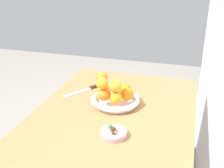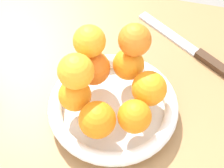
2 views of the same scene
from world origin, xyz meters
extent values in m
cube|color=#9E7042|center=(0.00, 0.00, 0.72)|extent=(1.10, 0.76, 0.04)
cylinder|color=#9E7042|center=(-0.49, -0.32, 0.35)|extent=(0.05, 0.05, 0.70)
cylinder|color=#9E7042|center=(-0.49, 0.32, 0.35)|extent=(0.05, 0.05, 0.70)
cylinder|color=white|center=(-0.10, -0.02, 0.75)|extent=(0.20, 0.20, 0.01)
torus|color=white|center=(-0.10, -0.02, 0.77)|extent=(0.25, 0.25, 0.03)
cylinder|color=#B28C99|center=(0.18, 0.05, 0.75)|extent=(0.11, 0.11, 0.02)
sphere|color=orange|center=(-0.15, 0.02, 0.81)|extent=(0.06, 0.06, 0.06)
sphere|color=orange|center=(-0.16, -0.04, 0.81)|extent=(0.06, 0.06, 0.06)
sphere|color=orange|center=(-0.11, -0.08, 0.81)|extent=(0.06, 0.06, 0.06)
sphere|color=orange|center=(-0.05, -0.06, 0.81)|extent=(0.07, 0.07, 0.07)
sphere|color=orange|center=(-0.04, 0.01, 0.81)|extent=(0.06, 0.06, 0.06)
sphere|color=orange|center=(-0.09, 0.05, 0.81)|extent=(0.06, 0.06, 0.06)
sphere|color=orange|center=(-0.04, -0.07, 0.87)|extent=(0.06, 0.06, 0.06)
sphere|color=orange|center=(-0.12, -0.09, 0.87)|extent=(0.06, 0.06, 0.06)
sphere|color=orange|center=(-0.04, 0.00, 0.87)|extent=(0.06, 0.06, 0.06)
sphere|color=#4C9947|center=(0.18, 0.05, 0.77)|extent=(0.02, 0.02, 0.02)
sphere|color=gold|center=(0.20, 0.06, 0.77)|extent=(0.01, 0.01, 0.01)
sphere|color=#472819|center=(0.18, 0.05, 0.77)|extent=(0.02, 0.02, 0.02)
sphere|color=gold|center=(0.18, 0.06, 0.77)|extent=(0.02, 0.02, 0.02)
sphere|color=#4C9947|center=(0.15, 0.03, 0.77)|extent=(0.02, 0.02, 0.02)
sphere|color=#472819|center=(0.18, 0.05, 0.77)|extent=(0.02, 0.02, 0.02)
sphere|color=#472819|center=(0.20, 0.06, 0.77)|extent=(0.02, 0.02, 0.02)
cube|color=#3F2819|center=(-0.28, -0.18, 0.75)|extent=(0.09, 0.07, 0.01)
cube|color=silver|center=(-0.17, -0.25, 0.74)|extent=(0.15, 0.11, 0.01)
camera|label=1|loc=(1.13, 0.33, 1.40)|focal=45.00mm
camera|label=2|loc=(-0.18, 0.33, 1.31)|focal=55.00mm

